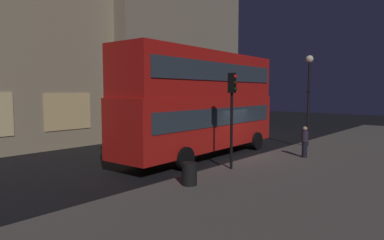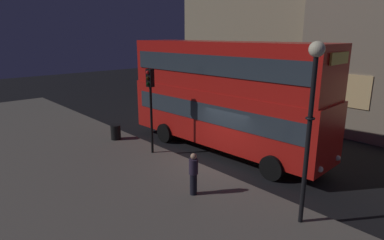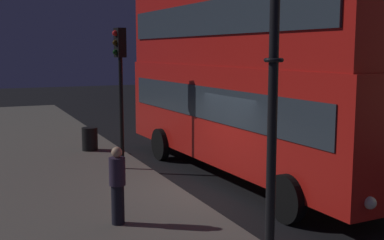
{
  "view_description": "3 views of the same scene",
  "coord_description": "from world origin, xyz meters",
  "px_view_note": "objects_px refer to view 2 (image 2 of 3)",
  "views": [
    {
      "loc": [
        -15.35,
        -9.76,
        3.49
      ],
      "look_at": [
        -2.61,
        1.14,
        2.08
      ],
      "focal_mm": 31.63,
      "sensor_mm": 36.0,
      "label": 1
    },
    {
      "loc": [
        9.46,
        -10.34,
        5.86
      ],
      "look_at": [
        -2.58,
        0.51,
        1.55
      ],
      "focal_mm": 30.28,
      "sensor_mm": 36.0,
      "label": 2
    },
    {
      "loc": [
        10.85,
        -5.56,
        3.63
      ],
      "look_at": [
        -3.34,
        0.75,
        1.44
      ],
      "focal_mm": 46.05,
      "sensor_mm": 36.0,
      "label": 3
    }
  ],
  "objects_px": {
    "pedestrian": "(193,173)",
    "litter_bin": "(116,132)",
    "double_decker_bus": "(223,92)",
    "street_lamp": "(312,102)",
    "traffic_light_near_kerb": "(150,94)"
  },
  "relations": [
    {
      "from": "double_decker_bus",
      "to": "street_lamp",
      "type": "height_order",
      "value": "street_lamp"
    },
    {
      "from": "litter_bin",
      "to": "pedestrian",
      "type": "bearing_deg",
      "value": -8.22
    },
    {
      "from": "double_decker_bus",
      "to": "street_lamp",
      "type": "relative_size",
      "value": 2.04
    },
    {
      "from": "double_decker_bus",
      "to": "pedestrian",
      "type": "bearing_deg",
      "value": -61.16
    },
    {
      "from": "double_decker_bus",
      "to": "traffic_light_near_kerb",
      "type": "distance_m",
      "value": 3.62
    },
    {
      "from": "pedestrian",
      "to": "litter_bin",
      "type": "xyz_separation_m",
      "value": [
        -7.72,
        1.11,
        -0.42
      ]
    },
    {
      "from": "traffic_light_near_kerb",
      "to": "street_lamp",
      "type": "relative_size",
      "value": 0.75
    },
    {
      "from": "street_lamp",
      "to": "pedestrian",
      "type": "xyz_separation_m",
      "value": [
        -3.61,
        -1.29,
        -3.04
      ]
    },
    {
      "from": "traffic_light_near_kerb",
      "to": "pedestrian",
      "type": "distance_m",
      "value": 5.26
    },
    {
      "from": "street_lamp",
      "to": "litter_bin",
      "type": "bearing_deg",
      "value": -179.1
    },
    {
      "from": "traffic_light_near_kerb",
      "to": "pedestrian",
      "type": "xyz_separation_m",
      "value": [
        4.59,
        -1.39,
        -2.16
      ]
    },
    {
      "from": "street_lamp",
      "to": "pedestrian",
      "type": "distance_m",
      "value": 4.89
    },
    {
      "from": "traffic_light_near_kerb",
      "to": "street_lamp",
      "type": "distance_m",
      "value": 8.25
    },
    {
      "from": "pedestrian",
      "to": "litter_bin",
      "type": "height_order",
      "value": "pedestrian"
    },
    {
      "from": "double_decker_bus",
      "to": "pedestrian",
      "type": "relative_size",
      "value": 7.08
    }
  ]
}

